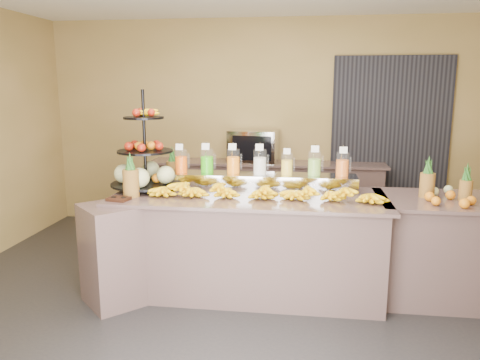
% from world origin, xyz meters
% --- Properties ---
extents(ground, '(6.00, 6.00, 0.00)m').
position_xyz_m(ground, '(0.00, 0.00, 0.00)').
color(ground, black).
rests_on(ground, ground).
extents(room_envelope, '(6.04, 5.02, 2.82)m').
position_xyz_m(room_envelope, '(0.19, 0.79, 1.88)').
color(room_envelope, olive).
rests_on(room_envelope, ground).
extents(buffet_counter, '(2.75, 1.25, 0.93)m').
position_xyz_m(buffet_counter, '(-0.12, 0.26, 0.47)').
color(buffet_counter, '#886562').
rests_on(buffet_counter, ground).
extents(right_counter, '(1.08, 0.88, 0.93)m').
position_xyz_m(right_counter, '(1.70, 0.40, 0.47)').
color(right_counter, '#886562').
rests_on(right_counter, ground).
extents(back_ledge, '(3.10, 0.55, 0.93)m').
position_xyz_m(back_ledge, '(0.00, 2.25, 0.47)').
color(back_ledge, '#886562').
rests_on(back_ledge, ground).
extents(pitcher_tray, '(1.85, 0.30, 0.15)m').
position_xyz_m(pitcher_tray, '(0.07, 0.58, 1.01)').
color(pitcher_tray, gray).
rests_on(pitcher_tray, buffet_counter).
extents(juice_pitcher_orange_a, '(0.12, 0.13, 0.30)m').
position_xyz_m(juice_pitcher_orange_a, '(-0.71, 0.58, 1.18)').
color(juice_pitcher_orange_a, silver).
rests_on(juice_pitcher_orange_a, pitcher_tray).
extents(juice_pitcher_green, '(0.13, 0.13, 0.31)m').
position_xyz_m(juice_pitcher_green, '(-0.45, 0.58, 1.18)').
color(juice_pitcher_green, silver).
rests_on(juice_pitcher_green, pitcher_tray).
extents(juice_pitcher_orange_b, '(0.13, 0.13, 0.31)m').
position_xyz_m(juice_pitcher_orange_b, '(-0.19, 0.58, 1.18)').
color(juice_pitcher_orange_b, silver).
rests_on(juice_pitcher_orange_b, pitcher_tray).
extents(juice_pitcher_milk, '(0.13, 0.13, 0.31)m').
position_xyz_m(juice_pitcher_milk, '(0.07, 0.58, 1.18)').
color(juice_pitcher_milk, silver).
rests_on(juice_pitcher_milk, pitcher_tray).
extents(juice_pitcher_lemon, '(0.11, 0.12, 0.27)m').
position_xyz_m(juice_pitcher_lemon, '(0.33, 0.58, 1.17)').
color(juice_pitcher_lemon, silver).
rests_on(juice_pitcher_lemon, pitcher_tray).
extents(juice_pitcher_lime, '(0.13, 0.13, 0.30)m').
position_xyz_m(juice_pitcher_lime, '(0.59, 0.58, 1.18)').
color(juice_pitcher_lime, silver).
rests_on(juice_pitcher_lime, pitcher_tray).
extents(juice_pitcher_orange_c, '(0.12, 0.13, 0.30)m').
position_xyz_m(juice_pitcher_orange_c, '(0.85, 0.58, 1.18)').
color(juice_pitcher_orange_c, silver).
rests_on(juice_pitcher_orange_c, pitcher_tray).
extents(banana_heap, '(2.09, 0.19, 0.17)m').
position_xyz_m(banana_heap, '(0.13, 0.22, 1.01)').
color(banana_heap, yellow).
rests_on(banana_heap, buffet_counter).
extents(fruit_stand, '(0.77, 0.77, 0.96)m').
position_xyz_m(fruit_stand, '(-0.98, 0.44, 1.17)').
color(fruit_stand, black).
rests_on(fruit_stand, buffet_counter).
extents(condiment_caddy, '(0.21, 0.17, 0.03)m').
position_xyz_m(condiment_caddy, '(-1.11, -0.05, 0.94)').
color(condiment_caddy, black).
rests_on(condiment_caddy, buffet_counter).
extents(pineapple_left_a, '(0.15, 0.15, 0.41)m').
position_xyz_m(pineapple_left_a, '(-1.05, 0.11, 1.08)').
color(pineapple_left_a, brown).
rests_on(pineapple_left_a, buffet_counter).
extents(pineapple_left_b, '(0.12, 0.12, 0.39)m').
position_xyz_m(pineapple_left_b, '(-0.85, 0.76, 1.07)').
color(pineapple_left_b, brown).
rests_on(pineapple_left_b, buffet_counter).
extents(right_fruit_pile, '(0.42, 0.40, 0.22)m').
position_xyz_m(right_fruit_pile, '(1.73, 0.31, 1.00)').
color(right_fruit_pile, brown).
rests_on(right_fruit_pile, right_counter).
extents(oven_warmer, '(0.66, 0.49, 0.42)m').
position_xyz_m(oven_warmer, '(-0.17, 2.25, 1.14)').
color(oven_warmer, gray).
rests_on(oven_warmer, back_ledge).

